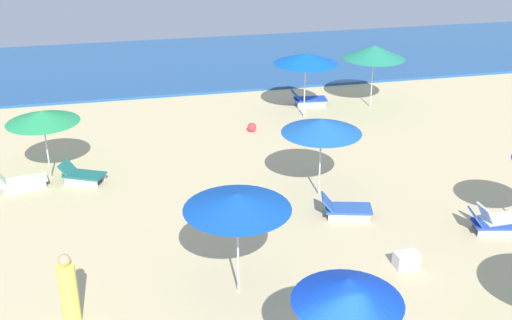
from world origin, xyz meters
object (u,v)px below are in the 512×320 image
lounge_chair_1_0 (82,175)px  umbrella_3 (322,126)px  beach_ball_1 (252,127)px  umbrella_1 (42,117)px  beachgoer_1 (69,291)px  umbrella_8 (348,290)px  umbrella_7 (374,52)px  umbrella_0 (237,201)px  lounge_chair_1_1 (19,181)px  lounge_chair_3_0 (345,208)px  cooler_box_0 (407,260)px  lounge_chair_4_0 (308,99)px  umbrella_4 (306,58)px  lounge_chair_6_1 (498,219)px  lounge_chair_6_0 (491,224)px

lounge_chair_1_0 → umbrella_3: (6.93, -2.38, 1.93)m
umbrella_3 → beach_ball_1: (-0.85, 5.46, -2.02)m
umbrella_1 → beachgoer_1: size_ratio=1.32×
umbrella_8 → umbrella_7: bearing=66.0°
umbrella_0 → lounge_chair_1_1: umbrella_0 is taller
lounge_chair_3_0 → cooler_box_0: (0.60, -2.72, -0.06)m
lounge_chair_1_0 → umbrella_8: umbrella_8 is taller
umbrella_0 → beach_ball_1: 10.25m
lounge_chair_4_0 → cooler_box_0: 12.11m
umbrella_4 → lounge_chair_4_0: umbrella_4 is taller
umbrella_1 → umbrella_0: bearing=-57.6°
umbrella_0 → umbrella_8: (1.18, -3.61, 0.03)m
umbrella_3 → cooler_box_0: 4.72m
lounge_chair_1_1 → umbrella_4: (10.29, 4.22, 2.10)m
umbrella_7 → beachgoer_1: (-11.51, -11.71, -1.53)m
beach_ball_1 → beachgoer_1: bearing=-121.4°
umbrella_7 → umbrella_1: bearing=-161.6°
lounge_chair_1_1 → beachgoer_1: 7.20m
umbrella_0 → beachgoer_1: 3.99m
umbrella_0 → beachgoer_1: (-3.67, -0.32, -1.53)m
lounge_chair_1_0 → beachgoer_1: size_ratio=0.88×
lounge_chair_1_0 → lounge_chair_3_0: bearing=-92.2°
umbrella_0 → lounge_chair_6_1: 7.78m
lounge_chair_1_0 → beach_ball_1: size_ratio=4.36×
umbrella_0 → umbrella_7: size_ratio=0.97×
umbrella_1 → lounge_chair_3_0: umbrella_1 is taller
lounge_chair_3_0 → umbrella_8: (-2.41, -6.41, 2.10)m
lounge_chair_1_1 → umbrella_7: size_ratio=0.61×
umbrella_3 → lounge_chair_6_0: umbrella_3 is taller
lounge_chair_1_1 → umbrella_3: (8.77, -2.38, 1.94)m
cooler_box_0 → lounge_chair_1_1: bearing=143.4°
lounge_chair_3_0 → cooler_box_0: lounge_chair_3_0 is taller
umbrella_4 → lounge_chair_4_0: (0.54, 1.26, -2.09)m
umbrella_8 → beach_ball_1: (1.28, 13.33, -2.18)m
beach_ball_1 → lounge_chair_1_1: bearing=-158.8°
lounge_chair_1_1 → cooler_box_0: 11.67m
umbrella_1 → beachgoer_1: umbrella_1 is taller
umbrella_7 → lounge_chair_1_1: bearing=-160.4°
umbrella_3 → beachgoer_1: umbrella_3 is taller
lounge_chair_6_0 → beachgoer_1: bearing=110.2°
umbrella_3 → umbrella_8: umbrella_8 is taller
umbrella_4 → lounge_chair_6_0: 10.21m
umbrella_1 → beach_ball_1: bearing=19.2°
lounge_chair_3_0 → umbrella_4: (1.24, 8.07, 2.11)m
umbrella_1 → lounge_chair_1_0: bearing=-32.2°
lounge_chair_1_0 → lounge_chair_3_0: size_ratio=0.97×
umbrella_3 → lounge_chair_6_0: 5.28m
lounge_chair_6_0 → umbrella_1: bearing=74.9°
lounge_chair_3_0 → beachgoer_1: (-7.25, -3.11, 0.54)m
lounge_chair_4_0 → lounge_chair_6_1: size_ratio=1.22×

